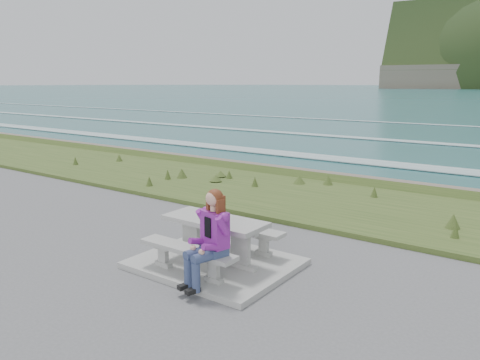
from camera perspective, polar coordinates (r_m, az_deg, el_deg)
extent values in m
cube|color=gray|center=(8.19, -3.04, -10.10)|extent=(2.60, 2.10, 0.10)
cube|color=gray|center=(8.48, -5.92, -8.70)|extent=(0.62, 0.12, 0.08)
cube|color=gray|center=(8.38, -5.97, -6.81)|extent=(0.34, 0.09, 0.51)
cube|color=gray|center=(8.30, -6.01, -4.88)|extent=(0.62, 0.12, 0.08)
cube|color=gray|center=(7.85, 0.08, -10.37)|extent=(0.62, 0.12, 0.08)
cube|color=gray|center=(7.74, 0.08, -8.34)|extent=(0.34, 0.09, 0.51)
cube|color=gray|center=(7.65, 0.08, -6.27)|extent=(0.62, 0.12, 0.08)
cube|color=gray|center=(7.94, -3.10, -5.00)|extent=(1.80, 0.75, 0.08)
cube|color=gray|center=(8.01, -9.30, -10.06)|extent=(0.30, 0.12, 0.08)
cube|color=gray|center=(7.96, -9.34, -9.06)|extent=(0.17, 0.09, 0.22)
cube|color=gray|center=(7.91, -9.37, -8.04)|extent=(0.30, 0.12, 0.08)
cube|color=gray|center=(7.34, -3.19, -12.02)|extent=(0.30, 0.12, 0.08)
cube|color=gray|center=(7.28, -3.20, -10.94)|extent=(0.17, 0.09, 0.22)
cube|color=gray|center=(7.22, -3.21, -9.85)|extent=(0.30, 0.12, 0.08)
cube|color=gray|center=(7.53, -6.45, -8.38)|extent=(1.80, 0.35, 0.07)
cube|color=gray|center=(8.98, -2.93, -7.46)|extent=(0.30, 0.12, 0.08)
cube|color=gray|center=(8.94, -2.94, -6.55)|extent=(0.17, 0.09, 0.22)
cube|color=gray|center=(8.89, -2.95, -5.64)|extent=(0.30, 0.12, 0.08)
cube|color=gray|center=(8.39, 2.91, -8.89)|extent=(0.30, 0.12, 0.08)
cube|color=gray|center=(8.34, 2.92, -7.92)|extent=(0.17, 0.09, 0.22)
cube|color=gray|center=(8.29, 2.93, -6.95)|extent=(0.30, 0.12, 0.08)
cube|color=gray|center=(8.55, -0.12, -5.80)|extent=(1.80, 0.35, 0.07)
cube|color=#2F471A|center=(12.30, 11.73, -3.05)|extent=(160.00, 4.50, 0.22)
cube|color=#63574A|center=(14.93, 16.32, -0.66)|extent=(160.00, 0.80, 2.20)
cube|color=silver|center=(21.03, 21.68, -2.35)|extent=(220.00, 3.00, 0.06)
cube|color=silver|center=(28.72, 25.68, 0.93)|extent=(220.00, 2.00, 0.06)
cube|color=navy|center=(7.12, -4.63, -10.67)|extent=(0.56, 0.81, 0.57)
cube|color=#851F92|center=(7.06, -3.08, -5.99)|extent=(0.48, 0.34, 0.55)
sphere|color=#D7A186|center=(6.91, -3.26, -2.24)|extent=(0.23, 0.23, 0.23)
sphere|color=#5A2E14|center=(6.93, -3.09, -2.12)|extent=(0.25, 0.25, 0.25)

